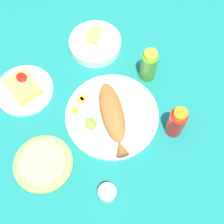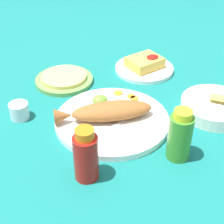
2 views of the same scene
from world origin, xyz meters
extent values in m
plane|color=#146B66|center=(0.00, 0.00, 0.00)|extent=(4.00, 4.00, 0.00)
cylinder|color=white|center=(0.00, 0.00, 0.01)|extent=(0.32, 0.32, 0.02)
ellipsoid|color=#935628|center=(0.00, 0.00, 0.04)|extent=(0.24, 0.16, 0.05)
cone|color=#935628|center=(-0.12, 0.06, 0.04)|extent=(0.06, 0.06, 0.04)
cube|color=silver|center=(-0.02, -0.04, 0.02)|extent=(0.11, 0.05, 0.00)
cube|color=silver|center=(-0.10, -0.07, 0.02)|extent=(0.07, 0.04, 0.00)
cube|color=silver|center=(-0.05, 0.02, 0.02)|extent=(0.09, 0.09, 0.00)
cube|color=silver|center=(-0.11, -0.04, 0.02)|extent=(0.06, 0.06, 0.00)
cylinder|color=orange|center=(0.11, 0.06, 0.02)|extent=(0.03, 0.03, 0.00)
cylinder|color=orange|center=(0.11, 0.04, 0.02)|extent=(0.02, 0.02, 0.00)
cylinder|color=orange|center=(0.09, 0.09, 0.02)|extent=(0.03, 0.03, 0.00)
ellipsoid|color=#6BB233|center=(0.01, 0.08, 0.03)|extent=(0.05, 0.04, 0.03)
cylinder|color=#B21914|center=(-0.17, -0.14, 0.06)|extent=(0.06, 0.06, 0.12)
cylinder|color=orange|center=(-0.17, -0.14, 0.13)|extent=(0.04, 0.04, 0.02)
cylinder|color=#3D8428|center=(0.06, -0.21, 0.06)|extent=(0.06, 0.06, 0.12)
cylinder|color=yellow|center=(0.06, -0.21, 0.13)|extent=(0.04, 0.04, 0.02)
cylinder|color=silver|center=(-0.20, 0.18, 0.02)|extent=(0.06, 0.06, 0.05)
cylinder|color=white|center=(-0.20, 0.18, 0.01)|extent=(0.05, 0.05, 0.02)
cylinder|color=white|center=(0.28, 0.19, 0.01)|extent=(0.21, 0.21, 0.01)
cube|color=gold|center=(0.28, 0.19, 0.03)|extent=(0.11, 0.09, 0.04)
ellipsoid|color=#AD140F|center=(0.30, 0.18, 0.05)|extent=(0.05, 0.04, 0.01)
cylinder|color=white|center=(0.28, -0.13, 0.02)|extent=(0.20, 0.20, 0.04)
cylinder|color=olive|center=(0.28, -0.13, 0.03)|extent=(0.17, 0.17, 0.01)
cube|color=gold|center=(0.31, -0.13, 0.04)|extent=(0.12, 0.11, 0.03)
cylinder|color=#6B9E4C|center=(0.00, 0.28, 0.01)|extent=(0.19, 0.19, 0.01)
cylinder|color=#E0C666|center=(0.00, 0.28, 0.02)|extent=(0.15, 0.15, 0.01)
camera|label=1|loc=(-0.36, 0.28, 1.00)|focal=50.00mm
camera|label=2|loc=(-0.45, -0.64, 0.59)|focal=55.00mm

